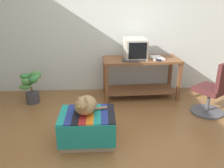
# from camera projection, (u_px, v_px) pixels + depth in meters

# --- Properties ---
(ground_plane) EXTENTS (14.00, 14.00, 0.00)m
(ground_plane) POSITION_uv_depth(u_px,v_px,m) (121.00, 149.00, 2.86)
(ground_plane) COLOR brown
(back_wall) EXTENTS (8.00, 0.10, 2.60)m
(back_wall) POSITION_uv_depth(u_px,v_px,m) (112.00, 25.00, 4.31)
(back_wall) COLOR silver
(back_wall) RESTS_ON ground_plane
(desk) EXTENTS (1.40, 0.64, 0.75)m
(desk) POSITION_uv_depth(u_px,v_px,m) (141.00, 71.00, 4.19)
(desk) COLOR brown
(desk) RESTS_ON ground_plane
(tv_monitor) EXTENTS (0.39, 0.48, 0.36)m
(tv_monitor) POSITION_uv_depth(u_px,v_px,m) (135.00, 49.00, 4.06)
(tv_monitor) COLOR #BCB7A8
(tv_monitor) RESTS_ON desk
(keyboard) EXTENTS (0.41, 0.18, 0.02)m
(keyboard) POSITION_uv_depth(u_px,v_px,m) (134.00, 60.00, 3.97)
(keyboard) COLOR #333338
(keyboard) RESTS_ON desk
(book) EXTENTS (0.23, 0.31, 0.03)m
(book) POSITION_uv_depth(u_px,v_px,m) (157.00, 58.00, 4.09)
(book) COLOR white
(book) RESTS_ON desk
(ottoman_with_blanket) EXTENTS (0.70, 0.55, 0.41)m
(ottoman_with_blanket) POSITION_uv_depth(u_px,v_px,m) (88.00, 128.00, 2.94)
(ottoman_with_blanket) COLOR tan
(ottoman_with_blanket) RESTS_ON ground_plane
(cat) EXTENTS (0.45, 0.41, 0.30)m
(cat) POSITION_uv_depth(u_px,v_px,m) (85.00, 105.00, 2.83)
(cat) COLOR #9E7A4C
(cat) RESTS_ON ottoman_with_blanket
(potted_plant) EXTENTS (0.38, 0.34, 0.56)m
(potted_plant) POSITION_uv_depth(u_px,v_px,m) (31.00, 87.00, 4.02)
(potted_plant) COLOR #3D3D42
(potted_plant) RESTS_ON ground_plane
(office_chair) EXTENTS (0.58, 0.58, 0.89)m
(office_chair) POSITION_uv_depth(u_px,v_px,m) (213.00, 92.00, 3.59)
(office_chair) COLOR #4C4C51
(office_chair) RESTS_ON ground_plane
(stapler) EXTENTS (0.11, 0.09, 0.04)m
(stapler) POSITION_uv_depth(u_px,v_px,m) (158.00, 60.00, 3.94)
(stapler) COLOR black
(stapler) RESTS_ON desk
(pen) EXTENTS (0.04, 0.14, 0.01)m
(pen) POSITION_uv_depth(u_px,v_px,m) (163.00, 58.00, 4.12)
(pen) COLOR black
(pen) RESTS_ON desk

